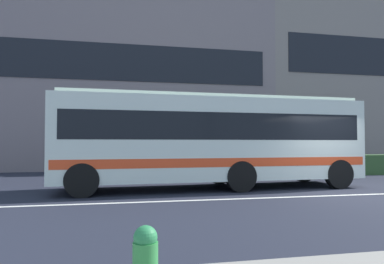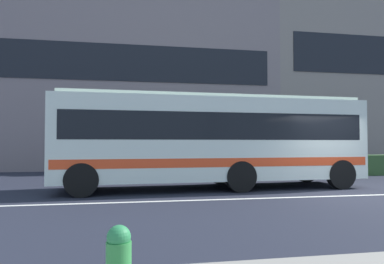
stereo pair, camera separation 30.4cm
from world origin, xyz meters
The scene contains 6 objects.
ground_plane centered at (0.00, 0.00, 0.00)m, with size 160.00×160.00×0.00m, color #20232F.
lane_centre_line centered at (0.00, 0.00, 0.00)m, with size 60.00×0.16×0.01m, color silver.
hedge_row_far centered at (2.10, 6.20, 0.49)m, with size 14.82×1.10×0.99m, color #32522B.
apartment_block_left centered at (-8.25, 15.59, 5.39)m, with size 21.95×9.19×10.77m.
apartment_block_right centered at (13.89, 15.59, 6.40)m, with size 22.34×9.19×12.81m.
transit_bus centered at (-3.78, 2.43, 1.76)m, with size 10.65×2.89×3.20m.
Camera 1 is at (-6.96, -9.47, 1.57)m, focal length 32.79 mm.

